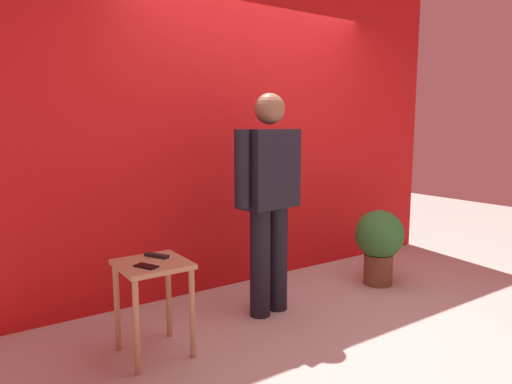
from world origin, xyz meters
TOP-DOWN VIEW (x-y plane):
  - ground_plane at (0.00, 0.00)m, footprint 12.00×12.00m
  - back_wall_red at (0.00, 1.28)m, footprint 4.59×0.12m
  - standing_person at (-0.35, 0.51)m, footprint 0.67×0.29m
  - side_table at (-1.34, 0.38)m, footprint 0.42×0.42m
  - cell_phone at (-1.41, 0.30)m, footprint 0.13×0.16m
  - tv_remote at (-1.27, 0.47)m, footprint 0.12×0.17m
  - potted_plant at (0.86, 0.46)m, footprint 0.44×0.44m

SIDE VIEW (x-z plane):
  - ground_plane at x=0.00m, z-range 0.00..0.00m
  - potted_plant at x=0.86m, z-range 0.06..0.75m
  - side_table at x=-1.34m, z-range 0.18..0.78m
  - cell_phone at x=-1.41m, z-range 0.60..0.61m
  - tv_remote at x=-1.27m, z-range 0.60..0.62m
  - standing_person at x=-0.35m, z-range 0.10..1.78m
  - back_wall_red at x=0.00m, z-range 0.00..3.07m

